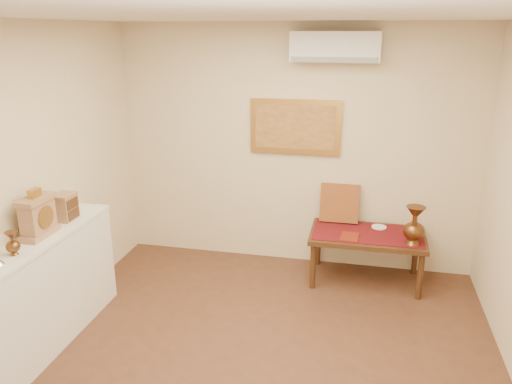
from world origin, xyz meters
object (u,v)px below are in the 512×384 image
(wooden_chest, at_px, (65,207))
(brass_urn_tall, at_px, (415,221))
(mantel_clock, at_px, (38,216))
(display_ledge, at_px, (35,299))
(low_table, at_px, (367,239))

(wooden_chest, bearing_deg, brass_urn_tall, 19.74)
(wooden_chest, bearing_deg, mantel_clock, -89.97)
(mantel_clock, xyz_separation_m, wooden_chest, (-0.00, 0.38, -0.05))
(display_ledge, relative_size, low_table, 1.68)
(mantel_clock, xyz_separation_m, low_table, (2.68, 1.69, -0.67))
(wooden_chest, distance_m, low_table, 3.04)
(mantel_clock, distance_m, wooden_chest, 0.39)
(display_ledge, xyz_separation_m, mantel_clock, (-0.00, 0.19, 0.66))
(brass_urn_tall, height_order, display_ledge, brass_urn_tall)
(display_ledge, relative_size, mantel_clock, 4.93)
(mantel_clock, bearing_deg, wooden_chest, 90.03)
(brass_urn_tall, xyz_separation_m, wooden_chest, (-3.12, -1.12, 0.30))
(display_ledge, height_order, mantel_clock, mantel_clock)
(display_ledge, height_order, low_table, display_ledge)
(brass_urn_tall, height_order, mantel_clock, mantel_clock)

